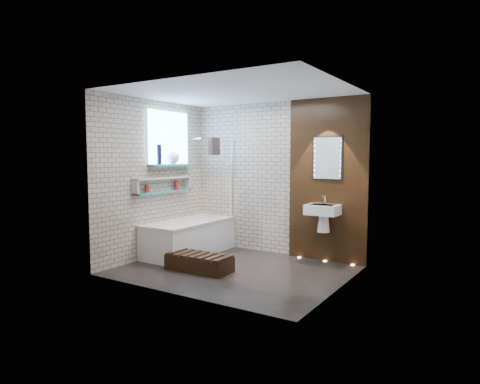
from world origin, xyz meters
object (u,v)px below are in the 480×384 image
Objects in this scene: bathtub at (189,237)px; washbasin at (323,213)px; walnut_step at (199,263)px; led_mirror at (327,158)px; bath_screen at (220,179)px.

washbasin is (2.17, 0.62, 0.50)m from bathtub.
washbasin reaches higher than walnut_step.
bathtub is 2.32m from washbasin.
walnut_step is at bearing -43.26° from bathtub.
led_mirror reaches higher than washbasin.
washbasin is 0.83× the size of led_mirror.
led_mirror is at bearing 90.00° from washbasin.
led_mirror is 0.72× the size of walnut_step.
led_mirror is at bearing 48.04° from walnut_step.
bath_screen is 2.00× the size of led_mirror.
bathtub is 2.68m from led_mirror.
bathtub is at bearing -128.90° from bath_screen.
led_mirror is (2.17, 0.78, 1.36)m from bathtub.
led_mirror is at bearing 10.66° from bath_screen.
led_mirror is (1.82, 0.34, 0.37)m from bath_screen.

